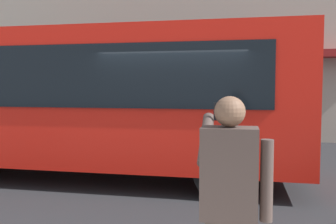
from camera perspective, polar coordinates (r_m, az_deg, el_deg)
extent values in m
plane|color=#232326|center=(7.23, 1.82, -11.40)|extent=(60.00, 60.00, 0.00)
cube|color=maroon|center=(13.33, 21.73, 8.35)|extent=(4.40, 1.10, 0.24)
cube|color=red|center=(7.94, -13.12, 2.30)|extent=(9.00, 2.50, 2.60)
cube|color=black|center=(6.81, -17.59, 5.33)|extent=(7.60, 0.06, 1.10)
cylinder|color=black|center=(8.44, 9.31, -5.74)|extent=(1.00, 0.28, 1.00)
cylinder|color=black|center=(6.29, 8.56, -9.10)|extent=(1.00, 0.28, 1.00)
cube|color=#473833|center=(2.68, 9.48, -9.37)|extent=(0.40, 0.24, 0.66)
sphere|color=brown|center=(2.62, 9.59, 0.05)|extent=(0.22, 0.22, 0.22)
cylinder|color=#473833|center=(2.70, 15.10, -10.26)|extent=(0.09, 0.09, 0.58)
cylinder|color=#473833|center=(2.81, 5.96, -4.16)|extent=(0.09, 0.48, 0.37)
cube|color=black|center=(2.92, 7.82, 0.08)|extent=(0.07, 0.01, 0.14)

